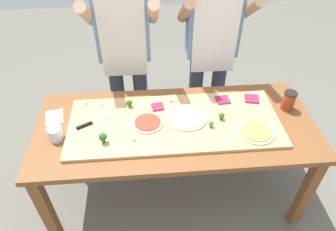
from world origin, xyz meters
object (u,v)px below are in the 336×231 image
at_px(cheese_crumble_a, 86,103).
at_px(pizza_slice_near_left, 223,100).
at_px(pizza_whole_white_garlic, 187,117).
at_px(sauce_jar, 289,101).
at_px(cook_right, 212,42).
at_px(prep_table, 175,134).
at_px(chefs_knife, 92,123).
at_px(broccoli_floret_back_right, 103,137).
at_px(broccoli_floret_back_left, 129,103).
at_px(pizza_slice_far_right, 158,107).
at_px(cheese_crumble_d, 134,139).
at_px(broccoli_floret_front_mid, 211,124).
at_px(flour_cup, 56,134).
at_px(pizza_slice_near_right, 252,99).
at_px(cheese_crumble_c, 171,100).
at_px(cheese_crumble_b, 101,105).
at_px(recipe_note, 54,117).
at_px(cook_left, 124,45).
at_px(broccoli_floret_front_left, 222,116).
at_px(pizza_whole_pesto_green, 256,131).
at_px(pizza_whole_tomato_red, 147,123).

bearing_deg(cheese_crumble_a, pizza_slice_near_left, -2.61).
bearing_deg(pizza_whole_white_garlic, pizza_slice_near_left, 31.01).
height_order(sauce_jar, cook_right, cook_right).
bearing_deg(prep_table, cook_right, 62.16).
bearing_deg(chefs_knife, cheese_crumble_a, 105.95).
height_order(broccoli_floret_back_right, broccoli_floret_back_left, broccoli_floret_back_right).
relative_size(pizza_slice_far_right, cheese_crumble_d, 4.64).
height_order(chefs_knife, broccoli_floret_front_mid, broccoli_floret_front_mid).
bearing_deg(prep_table, flour_cup, -174.76).
xyz_separation_m(pizza_slice_near_right, cheese_crumble_c, (-0.59, 0.02, 0.00)).
distance_m(broccoli_floret_back_right, cheese_crumble_a, 0.42).
distance_m(broccoli_floret_back_right, sauce_jar, 1.30).
distance_m(pizza_slice_far_right, cheese_crumble_d, 0.35).
bearing_deg(pizza_slice_near_left, broccoli_floret_front_mid, -117.54).
height_order(broccoli_floret_back_right, cheese_crumble_b, broccoli_floret_back_right).
height_order(pizza_whole_white_garlic, pizza_slice_near_left, pizza_whole_white_garlic).
relative_size(pizza_slice_near_right, flour_cup, 1.08).
distance_m(broccoli_floret_back_left, recipe_note, 0.53).
xyz_separation_m(pizza_whole_white_garlic, cheese_crumble_a, (-0.70, 0.22, 0.00)).
xyz_separation_m(pizza_whole_white_garlic, broccoli_floret_back_left, (-0.39, 0.16, 0.03)).
relative_size(recipe_note, cook_left, 0.09).
relative_size(prep_table, broccoli_floret_front_left, 35.89).
height_order(broccoli_floret_front_left, cook_right, cook_right).
bearing_deg(pizza_whole_white_garlic, pizza_whole_pesto_green, -21.81).
bearing_deg(cheese_crumble_a, broccoli_floret_front_left, -14.75).
bearing_deg(recipe_note, cook_left, 46.50).
xyz_separation_m(pizza_slice_near_left, cheese_crumble_c, (-0.38, 0.02, 0.00)).
bearing_deg(sauce_jar, cheese_crumble_d, -167.19).
bearing_deg(broccoli_floret_back_right, chefs_knife, 116.45).
height_order(cheese_crumble_d, cook_right, cook_right).
height_order(pizza_slice_near_left, broccoli_floret_back_right, broccoli_floret_back_right).
bearing_deg(cook_right, broccoli_floret_front_mid, -99.72).
relative_size(pizza_slice_near_left, cheese_crumble_d, 5.23).
bearing_deg(broccoli_floret_back_right, pizza_whole_pesto_green, 0.56).
bearing_deg(chefs_knife, pizza_slice_near_left, 10.38).
bearing_deg(broccoli_floret_front_mid, cheese_crumble_b, 159.05).
distance_m(broccoli_floret_back_right, cheese_crumble_b, 0.37).
bearing_deg(cheese_crumble_b, cheese_crumble_c, 0.62).
relative_size(cheese_crumble_b, sauce_jar, 0.13).
xyz_separation_m(broccoli_floret_back_left, cheese_crumble_d, (0.03, -0.34, -0.02)).
relative_size(pizza_whole_pesto_green, broccoli_floret_back_right, 3.26).
distance_m(pizza_whole_white_garlic, recipe_note, 0.92).
xyz_separation_m(flour_cup, cook_right, (1.12, 0.74, 0.21)).
xyz_separation_m(prep_table, sauce_jar, (0.81, 0.10, 0.16)).
distance_m(pizza_slice_near_left, pizza_slice_near_right, 0.21).
distance_m(cheese_crumble_a, cheese_crumble_d, 0.52).
relative_size(pizza_whole_tomato_red, pizza_slice_far_right, 2.56).
relative_size(chefs_knife, cheese_crumble_b, 15.62).
relative_size(cheese_crumble_d, cook_left, 0.01).
relative_size(broccoli_floret_front_mid, cheese_crumble_b, 2.65).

